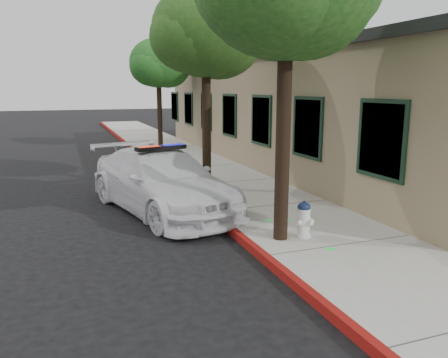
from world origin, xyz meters
TOP-DOWN VIEW (x-y plane):
  - ground at (0.00, 0.00)m, footprint 120.00×120.00m
  - sidewalk at (1.60, 3.00)m, footprint 3.20×60.00m
  - red_curb at (0.06, 3.00)m, footprint 0.14×60.00m
  - clapboard_building at (6.69, 9.00)m, footprint 7.30×20.89m
  - police_car at (-0.90, 3.98)m, footprint 3.38×5.62m
  - fire_hydrant at (1.16, 0.65)m, footprint 0.41×0.36m
  - street_tree_mid at (0.72, 5.35)m, footprint 3.18×2.96m
  - street_tree_far at (1.43, 14.86)m, footprint 2.94×2.75m

SIDE VIEW (x-z plane):
  - ground at x=0.00m, z-range 0.00..0.00m
  - sidewalk at x=1.60m, z-range 0.00..0.15m
  - red_curb at x=0.06m, z-range 0.00..0.16m
  - fire_hydrant at x=1.16m, z-range 0.15..0.87m
  - police_car at x=-0.90m, z-range -0.06..1.59m
  - clapboard_building at x=6.69m, z-range 0.01..4.25m
  - street_tree_far at x=1.43m, z-range 1.46..6.67m
  - street_tree_mid at x=0.72m, z-range 1.58..7.23m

